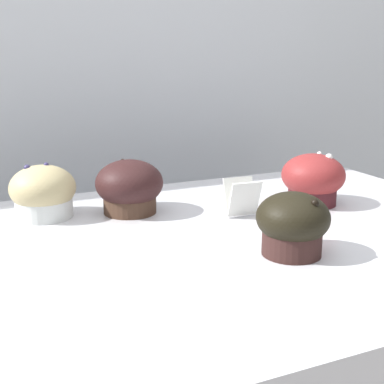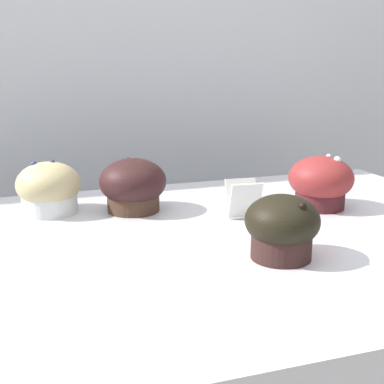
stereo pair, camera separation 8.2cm
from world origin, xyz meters
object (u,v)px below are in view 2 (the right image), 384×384
at_px(muffin_back_right, 321,182).
at_px(muffin_front_left, 49,189).
at_px(muffin_front_center, 133,186).
at_px(muffin_back_left, 282,227).

relative_size(muffin_back_right, muffin_front_left, 1.05).
relative_size(muffin_front_center, muffin_back_left, 1.15).
relative_size(muffin_back_left, muffin_back_right, 0.88).
bearing_deg(muffin_front_center, muffin_back_right, -14.89).
height_order(muffin_back_left, muffin_front_left, muffin_front_left).
distance_m(muffin_front_center, muffin_back_left, 0.30).
relative_size(muffin_front_center, muffin_back_right, 1.02).
distance_m(muffin_back_left, muffin_back_right, 0.25).
distance_m(muffin_front_center, muffin_back_right, 0.31).
bearing_deg(muffin_back_right, muffin_front_center, 165.11).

